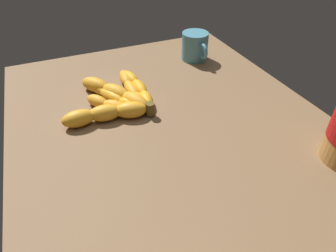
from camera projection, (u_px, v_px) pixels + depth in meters
The scene contains 3 objects.
ground_plane at pixel (180, 140), 63.33cm from camera, with size 96.24×68.34×3.05cm, color brown.
banana_bunch at pixel (119, 97), 70.71cm from camera, with size 22.18×21.74×3.74cm.
coffee_mug at pixel (195, 46), 88.52cm from camera, with size 11.27×7.79×8.07cm.
Camera 1 is at (-43.10, 21.24, 39.92)cm, focal length 31.72 mm.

